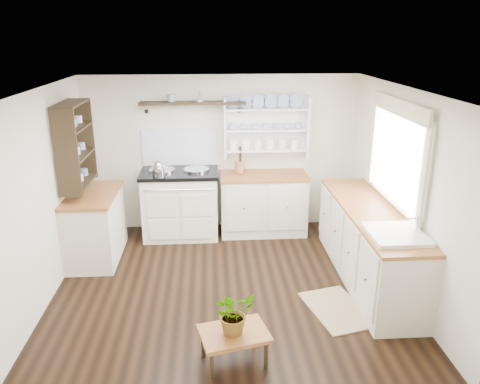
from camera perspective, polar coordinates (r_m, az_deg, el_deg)
name	(u,v)px	position (r m, az deg, el deg)	size (l,w,h in m)	color
floor	(227,287)	(5.66, -1.55, -11.46)	(4.00, 3.80, 0.01)	black
wall_back	(222,153)	(7.00, -2.26, 4.73)	(4.00, 0.02, 2.30)	silver
wall_right	(402,192)	(5.61, 19.19, 0.05)	(0.02, 3.80, 2.30)	silver
wall_left	(42,199)	(5.49, -23.01, -0.83)	(0.02, 3.80, 2.30)	silver
ceiling	(225,90)	(4.92, -1.79, 12.33)	(4.00, 3.80, 0.01)	white
window	(397,153)	(5.61, 18.59, 4.55)	(0.08, 1.55, 1.22)	white
aga_cooker	(181,203)	(6.89, -7.24, -1.31)	(1.10, 0.76, 1.01)	white
back_cabinets	(263,203)	(6.96, 2.83, -1.32)	(1.27, 0.63, 0.90)	silver
right_cabinets	(368,244)	(5.84, 15.37, -6.11)	(0.62, 2.43, 0.90)	silver
belfast_sink	(395,245)	(5.07, 18.38, -6.14)	(0.55, 0.60, 0.45)	white
left_cabinets	(95,225)	(6.45, -17.23, -3.87)	(0.62, 1.13, 0.90)	silver
plate_rack	(266,126)	(6.92, 3.15, 7.99)	(1.20, 0.22, 0.90)	white
high_shelf	(193,104)	(6.73, -5.77, 10.67)	(1.50, 0.29, 0.16)	black
left_shelving	(75,144)	(6.16, -19.48, 5.52)	(0.28, 0.80, 1.05)	black
kettle	(158,170)	(6.63, -9.91, 2.72)	(0.19, 0.19, 0.23)	silver
utensil_crock	(240,167)	(6.84, -0.04, 3.03)	(0.14, 0.14, 0.16)	#9E6239
center_table	(234,336)	(4.38, -0.74, -17.16)	(0.68, 0.56, 0.33)	brown
potted_plant	(234,313)	(4.25, -0.75, -14.50)	(0.36, 0.31, 0.40)	#3F7233
floor_rug	(337,309)	(5.34, 11.73, -13.82)	(0.55, 0.85, 0.02)	olive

